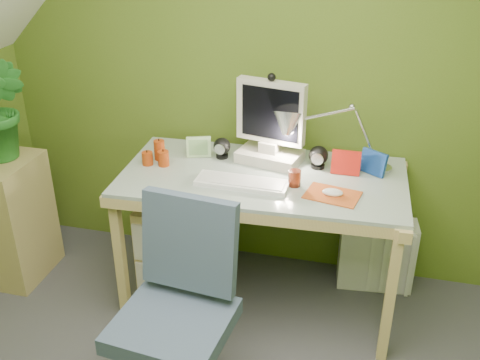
% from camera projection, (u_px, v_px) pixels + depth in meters
% --- Properties ---
extents(wall_back, '(3.20, 0.01, 2.40)m').
position_uv_depth(wall_back, '(266.00, 78.00, 3.17)').
color(wall_back, '#597523').
rests_on(wall_back, floor).
extents(desk, '(1.53, 0.81, 0.80)m').
position_uv_depth(desk, '(262.00, 239.00, 3.15)').
color(desk, tan).
rests_on(desk, floor).
extents(monitor, '(0.39, 0.27, 0.49)m').
position_uv_depth(monitor, '(271.00, 120.00, 3.01)').
color(monitor, beige).
rests_on(monitor, desk).
extents(speaker_left, '(0.11, 0.11, 0.12)m').
position_uv_depth(speaker_left, '(222.00, 148.00, 3.14)').
color(speaker_left, black).
rests_on(speaker_left, desk).
extents(speaker_right, '(0.12, 0.12, 0.13)m').
position_uv_depth(speaker_right, '(318.00, 157.00, 3.02)').
color(speaker_right, black).
rests_on(speaker_right, desk).
extents(keyboard, '(0.48, 0.16, 0.02)m').
position_uv_depth(keyboard, '(242.00, 183.00, 2.86)').
color(keyboard, white).
rests_on(keyboard, desk).
extents(mousepad, '(0.29, 0.23, 0.01)m').
position_uv_depth(mousepad, '(332.00, 195.00, 2.76)').
color(mousepad, '#C1511E').
rests_on(mousepad, desk).
extents(mouse, '(0.11, 0.07, 0.04)m').
position_uv_depth(mouse, '(333.00, 192.00, 2.76)').
color(mouse, white).
rests_on(mouse, mousepad).
extents(amber_tumbler, '(0.07, 0.07, 0.08)m').
position_uv_depth(amber_tumbler, '(295.00, 178.00, 2.84)').
color(amber_tumbler, '#983016').
rests_on(amber_tumbler, desk).
extents(candle_cluster, '(0.17, 0.16, 0.11)m').
position_uv_depth(candle_cluster, '(157.00, 153.00, 3.08)').
color(candle_cluster, '#B03B0F').
rests_on(candle_cluster, desk).
extents(photo_frame_red, '(0.15, 0.02, 0.13)m').
position_uv_depth(photo_frame_red, '(346.00, 163.00, 2.95)').
color(photo_frame_red, red).
rests_on(photo_frame_red, desk).
extents(photo_frame_blue, '(0.14, 0.10, 0.13)m').
position_uv_depth(photo_frame_blue, '(373.00, 163.00, 2.95)').
color(photo_frame_blue, navy).
rests_on(photo_frame_blue, desk).
extents(photo_frame_green, '(0.14, 0.06, 0.12)m').
position_uv_depth(photo_frame_green, '(199.00, 147.00, 3.15)').
color(photo_frame_green, '#A8CF8E').
rests_on(photo_frame_green, desk).
extents(desk_lamp, '(0.51, 0.23, 0.54)m').
position_uv_depth(desk_lamp, '(356.00, 123.00, 2.90)').
color(desk_lamp, silver).
rests_on(desk_lamp, desk).
extents(side_ledge, '(0.28, 0.44, 0.77)m').
position_uv_depth(side_ledge, '(16.00, 220.00, 3.36)').
color(side_ledge, tan).
rests_on(side_ledge, floor).
extents(task_chair, '(0.59, 0.59, 0.98)m').
position_uv_depth(task_chair, '(173.00, 322.00, 2.41)').
color(task_chair, '#405169').
rests_on(task_chair, floor).
extents(radiator, '(0.45, 0.22, 0.43)m').
position_uv_depth(radiator, '(376.00, 254.00, 3.34)').
color(radiator, silver).
rests_on(radiator, floor).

